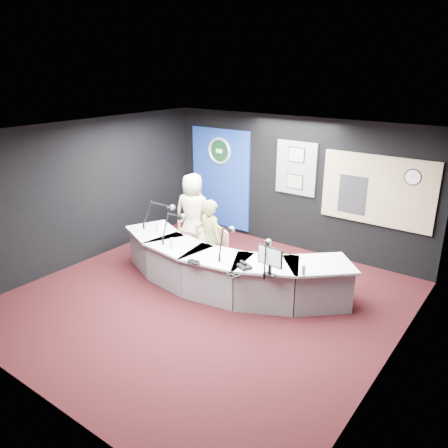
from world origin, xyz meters
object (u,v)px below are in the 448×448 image
Objects in this scene: armchair_right at (211,253)px; person_woman at (211,240)px; armchair_left at (193,226)px; person_man at (193,212)px; broadcast_desk at (222,268)px.

armchair_right is 0.68× the size of person_woman.
armchair_left is at bearing -20.17° from person_woman.
armchair_right is 1.52m from person_man.
person_man is at bearing -20.17° from person_woman.
armchair_left is (-1.55, 1.06, 0.14)m from broadcast_desk.
person_man reaches higher than armchair_left.
armchair_left is 1.49m from armchair_right.
broadcast_desk is 2.93× the size of person_woman.
person_man is at bearing 170.55° from armchair_right.
broadcast_desk is 1.88m from armchair_left.
broadcast_desk is 4.29× the size of armchair_right.
armchair_left is at bearing 180.00° from person_man.
person_man is (-1.18, 0.90, 0.31)m from armchair_right.
person_woman reaches higher than broadcast_desk.
person_woman is (1.18, -0.90, 0.25)m from armchair_left.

